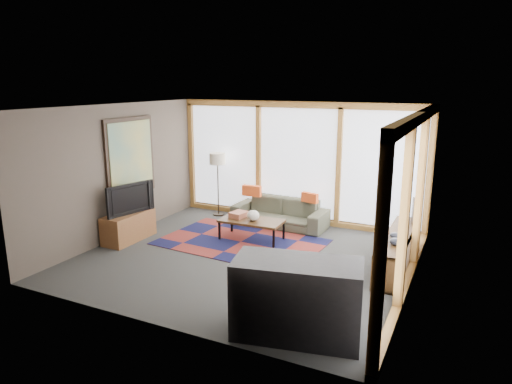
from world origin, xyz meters
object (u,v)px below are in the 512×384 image
at_px(coffee_table, 252,230).
at_px(television, 128,198).
at_px(bookshelf, 397,251).
at_px(bar_counter, 297,299).
at_px(floor_lamp, 218,184).
at_px(tv_console, 129,226).
at_px(sofa, 280,212).

relative_size(coffee_table, television, 1.18).
distance_m(bookshelf, bar_counter, 2.81).
bearing_deg(television, bookshelf, -65.43).
xyz_separation_m(floor_lamp, bookshelf, (4.20, -1.34, -0.44)).
relative_size(floor_lamp, tv_console, 1.32).
bearing_deg(sofa, television, -135.59).
distance_m(television, bar_counter, 4.53).
bearing_deg(floor_lamp, coffee_table, -39.56).
bearing_deg(floor_lamp, sofa, -4.85).
bearing_deg(television, bar_counter, -99.35).
height_order(tv_console, bar_counter, bar_counter).
distance_m(sofa, coffee_table, 1.07).
relative_size(bookshelf, tv_console, 2.05).
xyz_separation_m(sofa, television, (-2.27, -2.09, 0.55)).
xyz_separation_m(tv_console, bar_counter, (4.15, -1.80, 0.21)).
relative_size(coffee_table, tv_console, 1.11).
relative_size(floor_lamp, television, 1.41).
bearing_deg(tv_console, television, 32.93).
bearing_deg(bookshelf, coffee_table, 176.94).
xyz_separation_m(coffee_table, tv_console, (-2.14, -1.04, 0.07)).
bearing_deg(sofa, bar_counter, -62.67).
bearing_deg(sofa, floor_lamp, 176.94).
xyz_separation_m(television, bar_counter, (4.14, -1.81, -0.36)).
height_order(floor_lamp, tv_console, floor_lamp).
distance_m(tv_console, television, 0.57).
bearing_deg(floor_lamp, bookshelf, -17.65).
height_order(coffee_table, tv_console, tv_console).
bearing_deg(sofa, tv_console, -135.63).
distance_m(bookshelf, television, 5.00).
bearing_deg(television, sofa, -33.11).
height_order(floor_lamp, coffee_table, floor_lamp).
bearing_deg(bar_counter, floor_lamp, 118.71).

